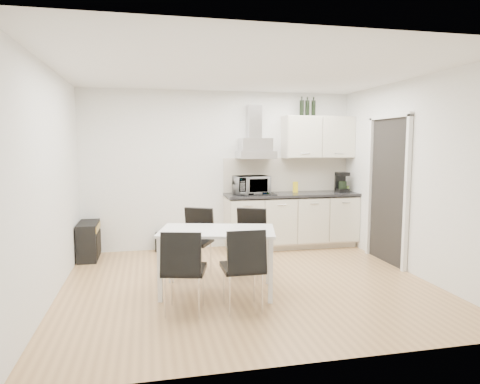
% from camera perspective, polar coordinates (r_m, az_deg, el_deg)
% --- Properties ---
extents(ground, '(4.50, 4.50, 0.00)m').
position_cam_1_polar(ground, '(5.46, 1.04, -12.12)').
color(ground, tan).
rests_on(ground, ground).
extents(wall_back, '(4.50, 0.10, 2.60)m').
position_cam_1_polar(wall_back, '(7.15, -2.62, 2.92)').
color(wall_back, silver).
rests_on(wall_back, ground).
extents(wall_front, '(4.50, 0.10, 2.60)m').
position_cam_1_polar(wall_front, '(3.29, 9.10, -1.29)').
color(wall_front, silver).
rests_on(wall_front, ground).
extents(wall_left, '(0.10, 4.00, 2.60)m').
position_cam_1_polar(wall_left, '(5.17, -24.02, 1.02)').
color(wall_left, silver).
rests_on(wall_left, ground).
extents(wall_right, '(0.10, 4.00, 2.60)m').
position_cam_1_polar(wall_right, '(6.11, 22.07, 1.86)').
color(wall_right, silver).
rests_on(wall_right, ground).
extents(ceiling, '(4.50, 4.50, 0.00)m').
position_cam_1_polar(ceiling, '(5.25, 1.10, 15.90)').
color(ceiling, white).
rests_on(ceiling, wall_back).
extents(doorway, '(0.08, 1.04, 2.10)m').
position_cam_1_polar(doorway, '(6.58, 19.00, 0.08)').
color(doorway, white).
rests_on(doorway, ground).
extents(kitchenette, '(2.22, 0.64, 2.52)m').
position_cam_1_polar(kitchenette, '(7.23, 7.04, -0.82)').
color(kitchenette, beige).
rests_on(kitchenette, ground).
extents(dining_table, '(1.45, 1.04, 0.75)m').
position_cam_1_polar(dining_table, '(4.99, -3.06, -6.01)').
color(dining_table, white).
rests_on(dining_table, ground).
extents(chair_far_left, '(0.62, 0.65, 0.88)m').
position_cam_1_polar(chair_far_left, '(5.71, -6.14, -6.73)').
color(chair_far_left, black).
rests_on(chair_far_left, ground).
extents(chair_far_right, '(0.62, 0.65, 0.88)m').
position_cam_1_polar(chair_far_right, '(5.64, 1.11, -6.85)').
color(chair_far_right, black).
rests_on(chair_far_right, ground).
extents(chair_near_left, '(0.55, 0.59, 0.88)m').
position_cam_1_polar(chair_near_left, '(4.51, -7.42, -10.36)').
color(chair_near_left, black).
rests_on(chair_near_left, ground).
extents(chair_near_right, '(0.44, 0.50, 0.88)m').
position_cam_1_polar(chair_near_right, '(4.54, 0.33, -10.16)').
color(chair_near_right, black).
rests_on(chair_near_right, ground).
extents(guitar_amp, '(0.29, 0.67, 0.56)m').
position_cam_1_polar(guitar_amp, '(6.90, -19.53, -6.13)').
color(guitar_amp, black).
rests_on(guitar_amp, ground).
extents(floor_speaker, '(0.19, 0.17, 0.30)m').
position_cam_1_polar(floor_speaker, '(7.12, -10.50, -6.56)').
color(floor_speaker, black).
rests_on(floor_speaker, ground).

